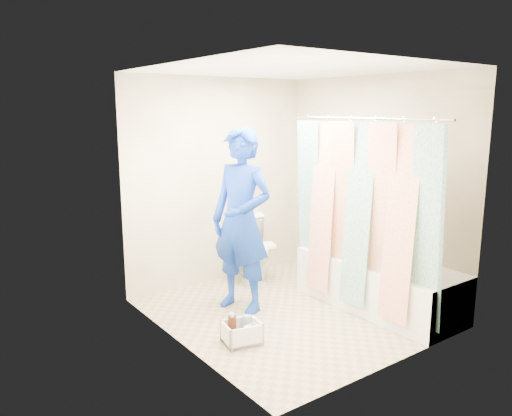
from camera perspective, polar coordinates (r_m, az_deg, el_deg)
floor at (r=5.19m, az=3.73°, el=-11.85°), size 2.60×2.60×0.00m
ceiling at (r=4.80m, az=4.10°, el=15.57°), size 2.40×2.60×0.02m
wall_back at (r=5.89m, az=-4.25°, el=3.05°), size 2.40×0.02×2.40m
wall_front at (r=3.97m, az=16.07°, el=-1.35°), size 2.40×0.02×2.40m
wall_left at (r=4.19m, az=-8.75°, el=-0.37°), size 0.02×2.60×2.40m
wall_right at (r=5.69m, az=13.21°, el=2.50°), size 0.02×2.60×2.40m
bathtub at (r=5.39m, az=13.76°, el=-8.26°), size 0.70×1.75×0.50m
curtain_rod at (r=4.84m, az=12.13°, el=9.98°), size 0.02×1.90×0.02m
shower_curtain at (r=4.94m, az=11.69°, el=-0.85°), size 0.06×1.75×1.80m
toilet at (r=6.02m, az=-0.43°, el=-4.67°), size 0.68×0.86×0.77m
tank_lid at (r=5.89m, az=-0.15°, el=-4.36°), size 0.52×0.37×0.04m
tank_internals at (r=6.12m, az=-1.30°, el=-0.81°), size 0.18×0.10×0.25m
plumber at (r=5.02m, az=-1.69°, el=-1.43°), size 0.65×0.79×1.87m
cleaning_caddy at (r=4.55m, az=-1.50°, el=-14.10°), size 0.37×0.32×0.25m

